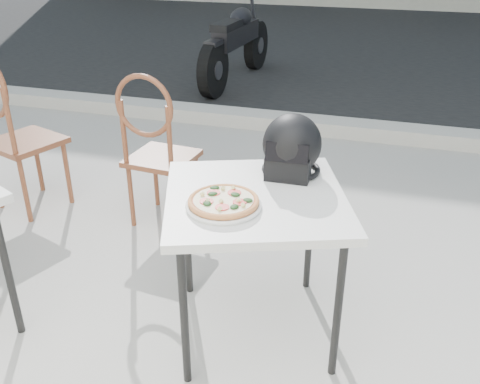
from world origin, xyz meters
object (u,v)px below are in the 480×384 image
(pizza, at_px, (224,201))
(cafe_chair_main, at_px, (155,143))
(cafe_chair_side, at_px, (11,126))
(plate, at_px, (224,206))
(cafe_table_main, at_px, (255,208))
(helmet, at_px, (292,148))
(motorcycle, at_px, (237,45))

(pizza, bearing_deg, cafe_chair_main, 128.77)
(cafe_chair_main, xyz_separation_m, cafe_chair_side, (-0.90, -0.08, 0.04))
(plate, relative_size, cafe_chair_side, 0.31)
(cafe_table_main, relative_size, cafe_chair_side, 0.90)
(cafe_chair_main, distance_m, cafe_chair_side, 0.91)
(plate, height_order, helmet, helmet)
(pizza, distance_m, helmet, 0.44)
(plate, xyz_separation_m, cafe_chair_side, (-1.61, 0.80, -0.12))
(plate, distance_m, cafe_chair_main, 1.14)
(pizza, relative_size, cafe_chair_side, 0.33)
(plate, distance_m, cafe_chair_side, 1.81)
(plate, xyz_separation_m, motorcycle, (-1.24, 4.18, -0.26))
(cafe_table_main, relative_size, helmet, 3.40)
(cafe_table_main, relative_size, motorcycle, 0.47)
(cafe_table_main, height_order, pizza, pizza)
(cafe_chair_main, relative_size, motorcycle, 0.49)
(cafe_table_main, distance_m, plate, 0.18)
(motorcycle, bearing_deg, cafe_chair_side, -92.46)
(cafe_chair_side, bearing_deg, pizza, 172.54)
(cafe_table_main, bearing_deg, helmet, 70.64)
(plate, xyz_separation_m, pizza, (0.00, 0.00, 0.02))
(pizza, xyz_separation_m, cafe_chair_side, (-1.61, 0.80, -0.14))
(helmet, bearing_deg, cafe_chair_side, 165.63)
(cafe_table_main, distance_m, cafe_chair_main, 1.09)
(cafe_chair_main, bearing_deg, pizza, 133.74)
(motorcycle, bearing_deg, cafe_table_main, -68.00)
(pizza, bearing_deg, helmet, 65.66)
(cafe_chair_side, bearing_deg, helmet, -174.01)
(motorcycle, bearing_deg, cafe_chair_main, -77.01)
(motorcycle, bearing_deg, pizza, -69.66)
(cafe_chair_side, bearing_deg, motorcycle, -77.15)
(pizza, distance_m, motorcycle, 4.37)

